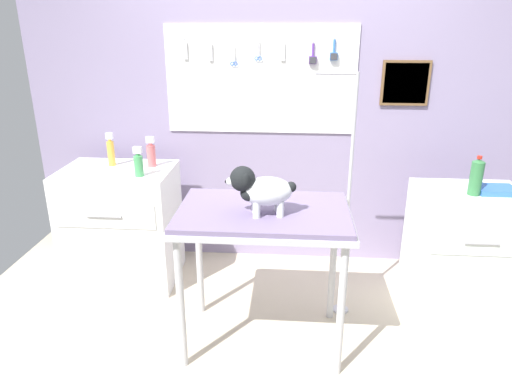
# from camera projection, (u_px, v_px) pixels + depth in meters

# --- Properties ---
(ground) EXTENTS (4.40, 4.00, 0.04)m
(ground) POSITION_uv_depth(u_px,v_px,m) (275.00, 354.00, 2.80)
(ground) COLOR #C4B69B
(rear_wall_panel) EXTENTS (4.00, 0.11, 2.30)m
(rear_wall_panel) POSITION_uv_depth(u_px,v_px,m) (283.00, 120.00, 3.59)
(rear_wall_panel) COLOR gray
(rear_wall_panel) RESTS_ON ground
(grooming_table) EXTENTS (1.00, 0.66, 0.88)m
(grooming_table) POSITION_uv_depth(u_px,v_px,m) (263.00, 224.00, 2.64)
(grooming_table) COLOR #B7B7BC
(grooming_table) RESTS_ON ground
(grooming_arm) EXTENTS (0.29, 0.11, 1.61)m
(grooming_arm) POSITION_uv_depth(u_px,v_px,m) (346.00, 210.00, 2.94)
(grooming_arm) COLOR #B7B7BC
(grooming_arm) RESTS_ON ground
(dog) EXTENTS (0.38, 0.22, 0.28)m
(dog) POSITION_uv_depth(u_px,v_px,m) (260.00, 189.00, 2.49)
(dog) COLOR white
(dog) RESTS_ON grooming_table
(counter_left) EXTENTS (0.80, 0.58, 0.88)m
(counter_left) POSITION_uv_depth(u_px,v_px,m) (122.00, 225.00, 3.48)
(counter_left) COLOR white
(counter_left) RESTS_ON ground
(cabinet_right) EXTENTS (0.68, 0.54, 0.85)m
(cabinet_right) POSITION_uv_depth(u_px,v_px,m) (462.00, 251.00, 3.12)
(cabinet_right) COLOR white
(cabinet_right) RESTS_ON ground
(detangler_spray) EXTENTS (0.06, 0.06, 0.22)m
(detangler_spray) POSITION_uv_depth(u_px,v_px,m) (151.00, 154.00, 3.36)
(detangler_spray) COLOR #D06164
(detangler_spray) RESTS_ON counter_left
(spray_bottle_short) EXTENTS (0.05, 0.05, 0.25)m
(spray_bottle_short) POSITION_uv_depth(u_px,v_px,m) (111.00, 151.00, 3.38)
(spray_bottle_short) COLOR gold
(spray_bottle_short) RESTS_ON counter_left
(shampoo_bottle) EXTENTS (0.06, 0.06, 0.21)m
(shampoo_bottle) POSITION_uv_depth(u_px,v_px,m) (139.00, 164.00, 3.15)
(shampoo_bottle) COLOR #47A05B
(shampoo_bottle) RESTS_ON counter_left
(soda_bottle) EXTENTS (0.08, 0.08, 0.25)m
(soda_bottle) POSITION_uv_depth(u_px,v_px,m) (476.00, 177.00, 2.88)
(soda_bottle) COLOR #31713E
(soda_bottle) RESTS_ON cabinet_right
(supply_tray) EXTENTS (0.24, 0.18, 0.04)m
(supply_tray) POSITION_uv_depth(u_px,v_px,m) (496.00, 190.00, 2.95)
(supply_tray) COLOR blue
(supply_tray) RESTS_ON cabinet_right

